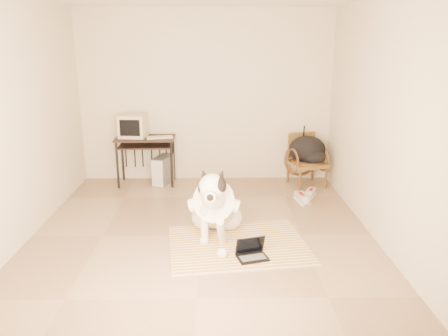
{
  "coord_description": "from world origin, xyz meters",
  "views": [
    {
      "loc": [
        0.19,
        -4.72,
        2.2
      ],
      "look_at": [
        0.26,
        0.05,
        0.81
      ],
      "focal_mm": 35.0,
      "sensor_mm": 36.0,
      "label": 1
    }
  ],
  "objects_px": {
    "dog": "(215,207)",
    "crt_monitor": "(133,126)",
    "computer_desk": "(145,144)",
    "laptop": "(252,253)",
    "backpack": "(308,151)",
    "rattan_chair": "(306,160)",
    "pc_tower": "(163,170)"
  },
  "relations": [
    {
      "from": "rattan_chair",
      "to": "backpack",
      "type": "bearing_deg",
      "value": -45.14
    },
    {
      "from": "laptop",
      "to": "pc_tower",
      "type": "xyz_separation_m",
      "value": [
        -1.22,
        2.57,
        0.15
      ]
    },
    {
      "from": "pc_tower",
      "to": "rattan_chair",
      "type": "distance_m",
      "value": 2.27
    },
    {
      "from": "computer_desk",
      "to": "crt_monitor",
      "type": "distance_m",
      "value": 0.34
    },
    {
      "from": "laptop",
      "to": "rattan_chair",
      "type": "bearing_deg",
      "value": 67.2
    },
    {
      "from": "laptop",
      "to": "crt_monitor",
      "type": "distance_m",
      "value": 3.19
    },
    {
      "from": "backpack",
      "to": "computer_desk",
      "type": "bearing_deg",
      "value": 177.9
    },
    {
      "from": "dog",
      "to": "rattan_chair",
      "type": "xyz_separation_m",
      "value": [
        1.42,
        1.89,
        0.04
      ]
    },
    {
      "from": "crt_monitor",
      "to": "pc_tower",
      "type": "bearing_deg",
      "value": -1.5
    },
    {
      "from": "dog",
      "to": "backpack",
      "type": "xyz_separation_m",
      "value": [
        1.44,
        1.87,
        0.2
      ]
    },
    {
      "from": "backpack",
      "to": "laptop",
      "type": "bearing_deg",
      "value": -113.52
    },
    {
      "from": "computer_desk",
      "to": "crt_monitor",
      "type": "bearing_deg",
      "value": 166.13
    },
    {
      "from": "laptop",
      "to": "pc_tower",
      "type": "relative_size",
      "value": 0.71
    },
    {
      "from": "pc_tower",
      "to": "backpack",
      "type": "relative_size",
      "value": 0.89
    },
    {
      "from": "computer_desk",
      "to": "rattan_chair",
      "type": "relative_size",
      "value": 1.14
    },
    {
      "from": "computer_desk",
      "to": "backpack",
      "type": "distance_m",
      "value": 2.55
    },
    {
      "from": "pc_tower",
      "to": "rattan_chair",
      "type": "bearing_deg",
      "value": -2.56
    },
    {
      "from": "pc_tower",
      "to": "backpack",
      "type": "distance_m",
      "value": 2.32
    },
    {
      "from": "laptop",
      "to": "computer_desk",
      "type": "bearing_deg",
      "value": 120.27
    },
    {
      "from": "laptop",
      "to": "backpack",
      "type": "height_order",
      "value": "backpack"
    },
    {
      "from": "dog",
      "to": "pc_tower",
      "type": "xyz_separation_m",
      "value": [
        -0.84,
        2.0,
        -0.14
      ]
    },
    {
      "from": "crt_monitor",
      "to": "pc_tower",
      "type": "distance_m",
      "value": 0.84
    },
    {
      "from": "backpack",
      "to": "rattan_chair",
      "type": "bearing_deg",
      "value": 134.86
    },
    {
      "from": "laptop",
      "to": "pc_tower",
      "type": "distance_m",
      "value": 2.85
    },
    {
      "from": "laptop",
      "to": "backpack",
      "type": "distance_m",
      "value": 2.71
    },
    {
      "from": "dog",
      "to": "backpack",
      "type": "distance_m",
      "value": 2.37
    },
    {
      "from": "dog",
      "to": "crt_monitor",
      "type": "relative_size",
      "value": 3.0
    },
    {
      "from": "dog",
      "to": "computer_desk",
      "type": "distance_m",
      "value": 2.27
    },
    {
      "from": "rattan_chair",
      "to": "backpack",
      "type": "xyz_separation_m",
      "value": [
        0.03,
        -0.03,
        0.16
      ]
    },
    {
      "from": "rattan_chair",
      "to": "dog",
      "type": "bearing_deg",
      "value": -126.83
    },
    {
      "from": "dog",
      "to": "backpack",
      "type": "height_order",
      "value": "dog"
    },
    {
      "from": "dog",
      "to": "computer_desk",
      "type": "xyz_separation_m",
      "value": [
        -1.1,
        1.96,
        0.29
      ]
    }
  ]
}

